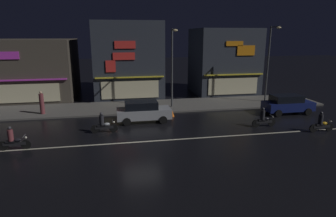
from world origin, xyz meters
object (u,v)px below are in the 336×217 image
at_px(streetlamp_mid, 172,62).
at_px(traffic_cone, 172,113).
at_px(motorcycle_following, 103,124).
at_px(motorcycle_trailing_far, 264,119).
at_px(pedestrian_on_sidewalk, 42,103).
at_px(streetlamp_east, 269,58).
at_px(motorcycle_opposite_lane, 13,140).
at_px(parked_car_trailing, 287,104).
at_px(parked_car_near_kerb, 143,111).
at_px(motorcycle_lead, 321,123).

height_order(streetlamp_mid, traffic_cone, streetlamp_mid).
xyz_separation_m(motorcycle_following, motorcycle_trailing_far, (11.91, -0.84, 0.00)).
bearing_deg(pedestrian_on_sidewalk, streetlamp_east, -139.21).
bearing_deg(pedestrian_on_sidewalk, motorcycle_following, 172.08).
bearing_deg(motorcycle_opposite_lane, streetlamp_mid, 43.04).
xyz_separation_m(streetlamp_mid, motorcycle_following, (-6.22, -5.94, -3.76)).
relative_size(pedestrian_on_sidewalk, parked_car_trailing, 0.46).
height_order(streetlamp_mid, parked_car_near_kerb, streetlamp_mid).
distance_m(motorcycle_trailing_far, traffic_cone, 7.46).
bearing_deg(motorcycle_opposite_lane, parked_car_trailing, 19.85).
height_order(pedestrian_on_sidewalk, motorcycle_trailing_far, pedestrian_on_sidewalk).
distance_m(streetlamp_east, traffic_cone, 11.74).
relative_size(streetlamp_east, motorcycle_following, 3.94).
distance_m(motorcycle_opposite_lane, motorcycle_trailing_far, 17.26).
bearing_deg(streetlamp_mid, parked_car_trailing, -20.30).
relative_size(streetlamp_mid, motorcycle_lead, 3.80).
xyz_separation_m(parked_car_near_kerb, parked_car_trailing, (12.85, 0.11, 0.00)).
bearing_deg(traffic_cone, streetlamp_east, 16.94).
bearing_deg(motorcycle_lead, pedestrian_on_sidewalk, -23.93).
bearing_deg(motorcycle_following, motorcycle_lead, -13.47).
distance_m(streetlamp_mid, pedestrian_on_sidewalk, 12.04).
distance_m(streetlamp_east, motorcycle_trailing_far, 9.26).
height_order(streetlamp_east, traffic_cone, streetlamp_east).
height_order(pedestrian_on_sidewalk, motorcycle_lead, pedestrian_on_sidewalk).
bearing_deg(parked_car_near_kerb, motorcycle_trailing_far, -19.25).
relative_size(motorcycle_following, traffic_cone, 3.45).
distance_m(streetlamp_mid, streetlamp_east, 9.93).
relative_size(streetlamp_east, parked_car_near_kerb, 1.74).
relative_size(motorcycle_trailing_far, traffic_cone, 3.45).
height_order(motorcycle_following, motorcycle_trailing_far, same).
bearing_deg(motorcycle_trailing_far, streetlamp_mid, 132.78).
relative_size(pedestrian_on_sidewalk, motorcycle_trailing_far, 1.04).
distance_m(pedestrian_on_sidewalk, traffic_cone, 11.31).
height_order(streetlamp_east, pedestrian_on_sidewalk, streetlamp_east).
xyz_separation_m(pedestrian_on_sidewalk, motorcycle_opposite_lane, (0.06, -7.92, -0.43)).
bearing_deg(motorcycle_opposite_lane, streetlamp_east, 29.62).
relative_size(streetlamp_east, pedestrian_on_sidewalk, 3.77).
distance_m(motorcycle_opposite_lane, traffic_cone, 12.25).
bearing_deg(pedestrian_on_sidewalk, motorcycle_lead, -163.09).
distance_m(parked_car_trailing, motorcycle_trailing_far, 5.14).
bearing_deg(pedestrian_on_sidewalk, parked_car_near_kerb, -163.37).
height_order(pedestrian_on_sidewalk, motorcycle_following, pedestrian_on_sidewalk).
distance_m(pedestrian_on_sidewalk, motorcycle_opposite_lane, 7.93).
bearing_deg(traffic_cone, motorcycle_following, -150.38).
bearing_deg(streetlamp_east, motorcycle_opposite_lane, -158.02).
relative_size(pedestrian_on_sidewalk, motorcycle_opposite_lane, 1.04).
distance_m(streetlamp_east, motorcycle_lead, 9.92).
height_order(parked_car_near_kerb, motorcycle_trailing_far, parked_car_near_kerb).
height_order(streetlamp_mid, motorcycle_trailing_far, streetlamp_mid).
bearing_deg(parked_car_trailing, motorcycle_lead, 84.28).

